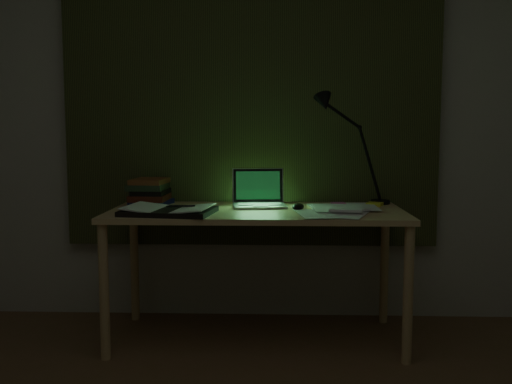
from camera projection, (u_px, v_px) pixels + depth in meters
wall_back at (251, 111)px, 3.40m from camera, size 3.50×0.00×2.50m
curtain at (251, 76)px, 3.33m from camera, size 2.20×0.06×2.00m
desk at (257, 275)px, 3.07m from camera, size 1.56×0.68×0.71m
laptop at (260, 188)px, 3.12m from camera, size 0.32×0.36×0.21m
open_textbook at (169, 210)px, 2.88m from camera, size 0.48×0.37×0.04m
book_stack at (150, 191)px, 3.22m from camera, size 0.22×0.25×0.16m
loose_papers at (335, 209)px, 2.97m from camera, size 0.49×0.50×0.02m
mouse at (298, 207)px, 3.02m from camera, size 0.08×0.11×0.04m
sticky_yellow at (375, 204)px, 3.20m from camera, size 0.11×0.11×0.02m
sticky_pink at (338, 204)px, 3.19m from camera, size 0.08×0.08×0.02m
desk_lamp at (381, 153)px, 3.25m from camera, size 0.42×0.34×0.59m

